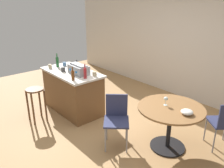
% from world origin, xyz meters
% --- Properties ---
extents(ground_plane, '(8.80, 8.80, 0.00)m').
position_xyz_m(ground_plane, '(0.00, 0.00, 0.00)').
color(ground_plane, '#A37A4C').
extents(back_wall, '(8.00, 0.10, 2.70)m').
position_xyz_m(back_wall, '(0.00, 2.46, 1.35)').
color(back_wall, beige).
rests_on(back_wall, ground_plane).
extents(kitchen_island, '(1.41, 0.74, 0.89)m').
position_xyz_m(kitchen_island, '(-1.04, -0.03, 0.45)').
color(kitchen_island, brown).
rests_on(kitchen_island, ground_plane).
extents(wooden_stool, '(0.34, 0.34, 0.68)m').
position_xyz_m(wooden_stool, '(-1.12, -0.82, 0.50)').
color(wooden_stool, brown).
rests_on(wooden_stool, ground_plane).
extents(dining_table, '(1.04, 1.04, 0.73)m').
position_xyz_m(dining_table, '(1.13, 0.43, 0.56)').
color(dining_table, black).
rests_on(dining_table, ground_plane).
extents(folding_chair_far, '(0.57, 0.57, 0.86)m').
position_xyz_m(folding_chair_far, '(0.50, -0.15, 0.51)').
color(folding_chair_far, navy).
rests_on(folding_chair_far, ground_plane).
extents(toolbox, '(0.45, 0.26, 0.20)m').
position_xyz_m(toolbox, '(-0.80, -0.00, 0.99)').
color(toolbox, gray).
rests_on(toolbox, kitchen_island).
extents(bottle_0, '(0.07, 0.07, 0.20)m').
position_xyz_m(bottle_0, '(-1.10, 0.15, 0.97)').
color(bottle_0, black).
rests_on(bottle_0, kitchen_island).
extents(bottle_1, '(0.06, 0.06, 0.30)m').
position_xyz_m(bottle_1, '(-1.52, -0.08, 1.01)').
color(bottle_1, '#194C23').
rests_on(bottle_1, kitchen_island).
extents(bottle_2, '(0.06, 0.06, 0.28)m').
position_xyz_m(bottle_2, '(-0.49, -0.06, 1.00)').
color(bottle_2, maroon).
rests_on(bottle_2, kitchen_island).
extents(bottle_3, '(0.06, 0.06, 0.25)m').
position_xyz_m(bottle_3, '(-0.55, -0.29, 0.99)').
color(bottle_3, '#603314').
rests_on(bottle_3, kitchen_island).
extents(cup_0, '(0.12, 0.08, 0.09)m').
position_xyz_m(cup_0, '(-1.13, -0.16, 0.94)').
color(cup_0, '#383838').
rests_on(cup_0, kitchen_island).
extents(cup_1, '(0.11, 0.07, 0.09)m').
position_xyz_m(cup_1, '(-1.16, 0.04, 0.93)').
color(cup_1, '#DB6651').
rests_on(cup_1, kitchen_island).
extents(cup_2, '(0.11, 0.07, 0.09)m').
position_xyz_m(cup_2, '(-1.52, -0.26, 0.94)').
color(cup_2, tan).
rests_on(cup_2, kitchen_island).
extents(cup_3, '(0.12, 0.08, 0.09)m').
position_xyz_m(cup_3, '(-0.48, 0.15, 0.94)').
color(cup_3, tan).
rests_on(cup_3, kitchen_island).
extents(cup_4, '(0.11, 0.08, 0.08)m').
position_xyz_m(cup_4, '(-1.50, 0.08, 0.93)').
color(cup_4, '#4C7099').
rests_on(cup_4, kitchen_island).
extents(wine_glass, '(0.07, 0.07, 0.14)m').
position_xyz_m(wine_glass, '(1.03, 0.42, 0.84)').
color(wine_glass, silver).
rests_on(wine_glass, dining_table).
extents(serving_bowl, '(0.18, 0.18, 0.07)m').
position_xyz_m(serving_bowl, '(1.42, 0.41, 0.77)').
color(serving_bowl, white).
rests_on(serving_bowl, dining_table).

